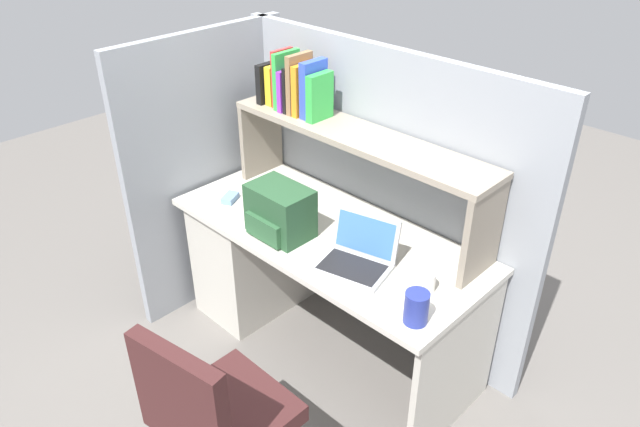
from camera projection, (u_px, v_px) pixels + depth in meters
The scene contains 11 objects.
ground_plane at pixel (326, 343), 3.23m from camera, with size 8.00×8.00×0.00m, color slate.
desk at pixel (276, 254), 3.26m from camera, with size 1.60×0.70×0.73m.
cubicle_partition_rear at pixel (378, 195), 3.07m from camera, with size 1.84×0.05×1.55m, color gray.
cubicle_partition_left at pixel (211, 170), 3.31m from camera, with size 0.05×1.06×1.55m, color gray.
overhead_hutch at pixel (357, 152), 2.80m from camera, with size 1.44×0.28×0.45m.
reference_books_on_shelf at pixel (295, 86), 2.93m from camera, with size 0.40×0.17×0.29m.
laptop at pixel (358, 255), 2.59m from camera, with size 0.36×0.32×0.22m.
backpack at pixel (279, 212), 2.78m from camera, with size 0.30×0.23×0.24m.
computer_mouse at pixel (230, 198), 3.10m from camera, with size 0.06×0.10×0.03m, color #7299C6.
paper_cup at pixel (426, 282), 2.45m from camera, with size 0.08×0.08×0.09m, color white.
snack_canister at pixel (416, 308), 2.27m from camera, with size 0.10×0.10×0.14m, color navy.
Camera 1 is at (1.65, -1.74, 2.28)m, focal length 33.27 mm.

